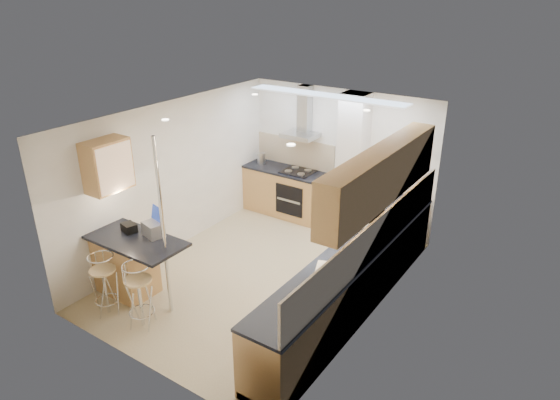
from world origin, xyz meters
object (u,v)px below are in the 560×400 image
Objects in this scene: bar_stool_end at (140,295)px; bread_bin at (328,276)px; laptop at (153,229)px; bar_stool_near at (105,284)px; microwave at (371,225)px.

bar_stool_end is 2.55× the size of bread_bin.
bar_stool_near is (-0.24, -0.72, -0.59)m from laptop.
microwave is at bearing 54.91° from bar_stool_near.
microwave reaches higher than bar_stool_near.
bar_stool_near is at bearing -94.31° from laptop.
laptop is 0.33× the size of bar_stool_near.
bread_bin reaches higher than bar_stool_near.
bar_stool_near is 3.05m from bread_bin.
microwave is 0.57× the size of bar_stool_near.
bread_bin is at bearing 21.44° from laptop.
laptop reaches higher than bar_stool_end.
microwave is 3.03m from laptop.
bar_stool_end is at bearing 18.94° from bar_stool_near.
bar_stool_near is at bearing 108.86° from microwave.
laptop is 2.59m from bread_bin.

